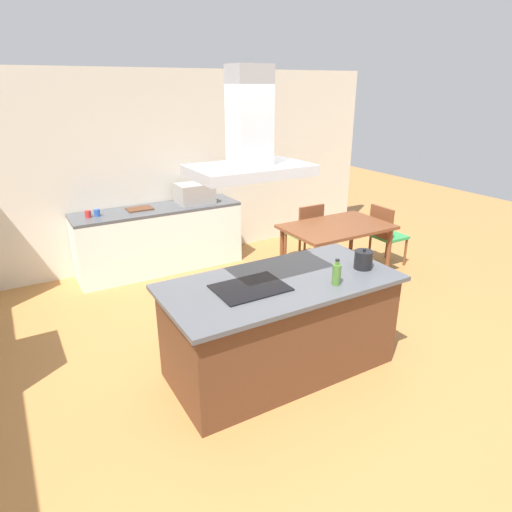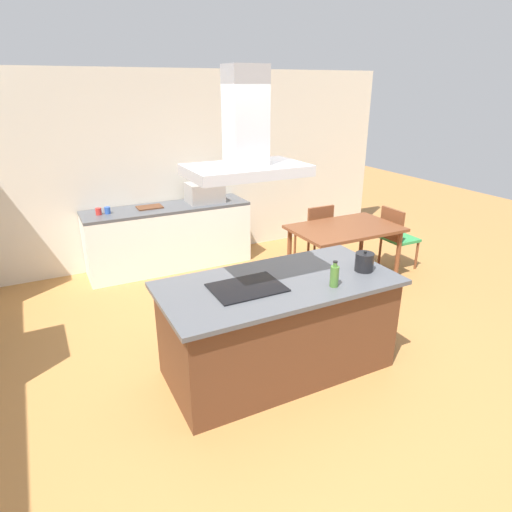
{
  "view_description": "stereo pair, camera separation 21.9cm",
  "coord_description": "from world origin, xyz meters",
  "px_view_note": "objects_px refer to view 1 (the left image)",
  "views": [
    {
      "loc": [
        -1.95,
        -2.91,
        2.5
      ],
      "look_at": [
        -0.02,
        0.4,
        1.0
      ],
      "focal_mm": 31.0,
      "sensor_mm": 36.0,
      "label": 1
    },
    {
      "loc": [
        -1.76,
        -3.02,
        2.5
      ],
      "look_at": [
        -0.02,
        0.4,
        1.0
      ],
      "focal_mm": 31.0,
      "sensor_mm": 36.0,
      "label": 2
    }
  ],
  "objects_px": {
    "coffee_mug_blue": "(97,213)",
    "chair_at_right_end": "(385,232)",
    "countertop_microwave": "(195,193)",
    "tea_kettle": "(364,260)",
    "dining_table": "(337,231)",
    "coffee_mug_red": "(88,214)",
    "olive_oil_bottle": "(337,274)",
    "chair_facing_back_wall": "(306,230)",
    "cooktop": "(250,288)",
    "cutting_board": "(140,209)",
    "range_hood": "(250,141)"
  },
  "relations": [
    {
      "from": "coffee_mug_blue",
      "to": "chair_at_right_end",
      "type": "xyz_separation_m",
      "value": [
        3.66,
        -1.51,
        -0.44
      ]
    },
    {
      "from": "countertop_microwave",
      "to": "chair_at_right_end",
      "type": "relative_size",
      "value": 0.56
    },
    {
      "from": "tea_kettle",
      "to": "coffee_mug_blue",
      "type": "bearing_deg",
      "value": 120.17
    },
    {
      "from": "dining_table",
      "to": "tea_kettle",
      "type": "bearing_deg",
      "value": -122.76
    },
    {
      "from": "coffee_mug_red",
      "to": "olive_oil_bottle",
      "type": "bearing_deg",
      "value": -65.8
    },
    {
      "from": "dining_table",
      "to": "chair_facing_back_wall",
      "type": "relative_size",
      "value": 1.57
    },
    {
      "from": "cooktop",
      "to": "tea_kettle",
      "type": "bearing_deg",
      "value": -7.46
    },
    {
      "from": "coffee_mug_red",
      "to": "chair_facing_back_wall",
      "type": "relative_size",
      "value": 0.1
    },
    {
      "from": "tea_kettle",
      "to": "chair_at_right_end",
      "type": "height_order",
      "value": "tea_kettle"
    },
    {
      "from": "cutting_board",
      "to": "dining_table",
      "type": "height_order",
      "value": "cutting_board"
    },
    {
      "from": "dining_table",
      "to": "countertop_microwave",
      "type": "bearing_deg",
      "value": 132.34
    },
    {
      "from": "cooktop",
      "to": "olive_oil_bottle",
      "type": "height_order",
      "value": "olive_oil_bottle"
    },
    {
      "from": "olive_oil_bottle",
      "to": "countertop_microwave",
      "type": "height_order",
      "value": "countertop_microwave"
    },
    {
      "from": "cooktop",
      "to": "coffee_mug_blue",
      "type": "xyz_separation_m",
      "value": [
        -0.64,
        2.89,
        0.04
      ]
    },
    {
      "from": "countertop_microwave",
      "to": "coffee_mug_red",
      "type": "xyz_separation_m",
      "value": [
        -1.48,
        0.0,
        -0.09
      ]
    },
    {
      "from": "olive_oil_bottle",
      "to": "dining_table",
      "type": "bearing_deg",
      "value": 49.52
    },
    {
      "from": "chair_at_right_end",
      "to": "coffee_mug_red",
      "type": "bearing_deg",
      "value": 158.14
    },
    {
      "from": "dining_table",
      "to": "chair_at_right_end",
      "type": "relative_size",
      "value": 1.57
    },
    {
      "from": "olive_oil_bottle",
      "to": "countertop_microwave",
      "type": "bearing_deg",
      "value": 89.12
    },
    {
      "from": "chair_facing_back_wall",
      "to": "chair_at_right_end",
      "type": "bearing_deg",
      "value": -36.01
    },
    {
      "from": "coffee_mug_red",
      "to": "coffee_mug_blue",
      "type": "relative_size",
      "value": 1.0
    },
    {
      "from": "chair_facing_back_wall",
      "to": "range_hood",
      "type": "relative_size",
      "value": 0.99
    },
    {
      "from": "range_hood",
      "to": "countertop_microwave",
      "type": "bearing_deg",
      "value": 75.93
    },
    {
      "from": "cooktop",
      "to": "coffee_mug_red",
      "type": "bearing_deg",
      "value": 104.71
    },
    {
      "from": "cooktop",
      "to": "countertop_microwave",
      "type": "relative_size",
      "value": 1.2
    },
    {
      "from": "cooktop",
      "to": "chair_at_right_end",
      "type": "height_order",
      "value": "cooktop"
    },
    {
      "from": "chair_at_right_end",
      "to": "range_hood",
      "type": "relative_size",
      "value": 0.99
    },
    {
      "from": "coffee_mug_red",
      "to": "range_hood",
      "type": "height_order",
      "value": "range_hood"
    },
    {
      "from": "cutting_board",
      "to": "chair_facing_back_wall",
      "type": "relative_size",
      "value": 0.38
    },
    {
      "from": "coffee_mug_blue",
      "to": "countertop_microwave",
      "type": "bearing_deg",
      "value": -0.25
    },
    {
      "from": "countertop_microwave",
      "to": "chair_facing_back_wall",
      "type": "xyz_separation_m",
      "value": [
        1.38,
        -0.84,
        -0.53
      ]
    },
    {
      "from": "coffee_mug_red",
      "to": "cutting_board",
      "type": "bearing_deg",
      "value": 3.96
    },
    {
      "from": "olive_oil_bottle",
      "to": "dining_table",
      "type": "height_order",
      "value": "olive_oil_bottle"
    },
    {
      "from": "cutting_board",
      "to": "chair_at_right_end",
      "type": "relative_size",
      "value": 0.38
    },
    {
      "from": "olive_oil_bottle",
      "to": "coffee_mug_red",
      "type": "distance_m",
      "value": 3.49
    },
    {
      "from": "cooktop",
      "to": "chair_facing_back_wall",
      "type": "xyz_separation_m",
      "value": [
        2.1,
        2.04,
        -0.4
      ]
    },
    {
      "from": "olive_oil_bottle",
      "to": "chair_at_right_end",
      "type": "xyz_separation_m",
      "value": [
        2.34,
        1.67,
        -0.49
      ]
    },
    {
      "from": "chair_at_right_end",
      "to": "olive_oil_bottle",
      "type": "bearing_deg",
      "value": -144.5
    },
    {
      "from": "coffee_mug_blue",
      "to": "chair_at_right_end",
      "type": "distance_m",
      "value": 3.98
    },
    {
      "from": "coffee_mug_blue",
      "to": "chair_facing_back_wall",
      "type": "bearing_deg",
      "value": -17.23
    },
    {
      "from": "olive_oil_bottle",
      "to": "range_hood",
      "type": "height_order",
      "value": "range_hood"
    },
    {
      "from": "countertop_microwave",
      "to": "coffee_mug_blue",
      "type": "height_order",
      "value": "countertop_microwave"
    },
    {
      "from": "chair_facing_back_wall",
      "to": "coffee_mug_red",
      "type": "bearing_deg",
      "value": 163.47
    },
    {
      "from": "dining_table",
      "to": "range_hood",
      "type": "xyz_separation_m",
      "value": [
        -2.1,
        -1.37,
        1.43
      ]
    },
    {
      "from": "chair_at_right_end",
      "to": "chair_facing_back_wall",
      "type": "bearing_deg",
      "value": 143.99
    },
    {
      "from": "tea_kettle",
      "to": "chair_facing_back_wall",
      "type": "xyz_separation_m",
      "value": [
        0.98,
        2.18,
        -0.48
      ]
    },
    {
      "from": "cutting_board",
      "to": "chair_at_right_end",
      "type": "xyz_separation_m",
      "value": [
        3.09,
        -1.56,
        -0.4
      ]
    },
    {
      "from": "cooktop",
      "to": "tea_kettle",
      "type": "xyz_separation_m",
      "value": [
        1.12,
        -0.15,
        0.08
      ]
    },
    {
      "from": "olive_oil_bottle",
      "to": "chair_at_right_end",
      "type": "height_order",
      "value": "olive_oil_bottle"
    },
    {
      "from": "olive_oil_bottle",
      "to": "countertop_microwave",
      "type": "distance_m",
      "value": 3.18
    }
  ]
}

